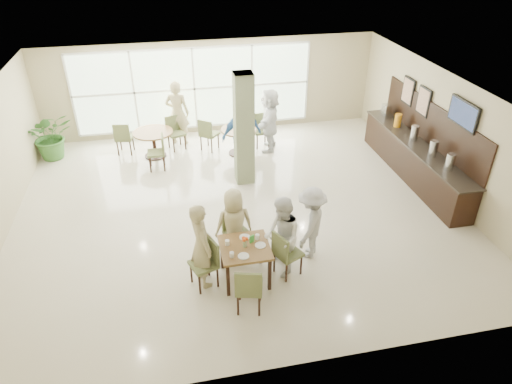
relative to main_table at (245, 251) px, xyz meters
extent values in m
plane|color=beige|center=(0.26, 2.44, -0.65)|extent=(10.00, 10.00, 0.00)
plane|color=white|center=(0.26, 2.44, 2.15)|extent=(10.00, 10.00, 0.00)
plane|color=tan|center=(0.26, 6.94, 0.75)|extent=(10.00, 0.00, 10.00)
plane|color=tan|center=(0.26, -2.06, 0.75)|extent=(10.00, 0.00, 10.00)
plane|color=tan|center=(5.26, 2.44, 0.75)|extent=(0.00, 9.00, 9.00)
plane|color=silver|center=(-0.24, 6.91, 0.75)|extent=(7.00, 0.00, 7.00)
cube|color=#5C6A4A|center=(0.66, 3.64, 0.75)|extent=(0.45, 0.45, 2.80)
cube|color=brown|center=(0.00, 0.00, 0.08)|extent=(0.89, 0.89, 0.05)
cube|color=black|center=(-0.38, -0.38, -0.30)|extent=(0.06, 0.06, 0.70)
cube|color=black|center=(0.38, -0.38, -0.30)|extent=(0.06, 0.06, 0.70)
cube|color=black|center=(-0.38, 0.38, -0.30)|extent=(0.06, 0.06, 0.70)
cube|color=black|center=(0.38, 0.38, -0.30)|extent=(0.06, 0.06, 0.70)
cylinder|color=brown|center=(-1.56, 5.50, 0.08)|extent=(1.10, 1.10, 0.04)
cylinder|color=black|center=(-1.56, 5.50, -0.29)|extent=(0.10, 0.10, 0.71)
cylinder|color=black|center=(-1.56, 5.50, -0.63)|extent=(0.60, 0.60, 0.03)
cylinder|color=brown|center=(0.79, 5.19, 0.08)|extent=(1.00, 1.00, 0.04)
cylinder|color=black|center=(0.79, 5.19, -0.29)|extent=(0.10, 0.10, 0.71)
cylinder|color=black|center=(0.79, 5.19, -0.63)|extent=(0.60, 0.60, 0.03)
cylinder|color=white|center=(0.27, 0.17, 0.15)|extent=(0.08, 0.08, 0.10)
cylinder|color=white|center=(-0.30, 0.11, 0.15)|extent=(0.08, 0.08, 0.10)
cylinder|color=white|center=(-0.27, -0.24, 0.15)|extent=(0.08, 0.08, 0.10)
cylinder|color=white|center=(-0.07, -0.27, 0.11)|extent=(0.20, 0.20, 0.01)
cylinder|color=white|center=(0.05, 0.27, 0.11)|extent=(0.20, 0.20, 0.01)
cylinder|color=white|center=(0.28, -0.03, 0.11)|extent=(0.20, 0.20, 0.01)
cylinder|color=#99B27F|center=(0.00, 0.00, 0.16)|extent=(0.07, 0.07, 0.12)
sphere|color=#F65414|center=(0.03, 0.00, 0.27)|extent=(0.07, 0.07, 0.07)
sphere|color=#F65414|center=(-0.02, 0.03, 0.27)|extent=(0.07, 0.07, 0.07)
sphere|color=#F65414|center=(-0.01, -0.03, 0.27)|extent=(0.07, 0.07, 0.07)
cube|color=green|center=(0.15, 0.10, 0.18)|extent=(0.10, 0.07, 0.15)
cube|color=black|center=(4.94, 2.94, -0.20)|extent=(0.60, 4.60, 0.90)
cube|color=black|center=(4.94, 2.94, 0.27)|extent=(0.64, 4.70, 0.04)
cube|color=black|center=(5.23, 2.94, 0.80)|extent=(0.04, 4.60, 1.00)
cylinder|color=silver|center=(4.94, 1.54, 0.49)|extent=(0.20, 0.20, 0.40)
cylinder|color=silver|center=(4.94, 2.24, 0.49)|extent=(0.20, 0.20, 0.40)
cylinder|color=silver|center=(4.94, 3.14, 0.49)|extent=(0.20, 0.20, 0.40)
cylinder|color=orange|center=(4.94, 4.04, 0.47)|extent=(0.18, 0.18, 0.36)
cube|color=silver|center=(4.94, 4.74, 0.47)|extent=(0.18, 0.30, 0.36)
cube|color=black|center=(5.20, 1.84, 1.50)|extent=(0.06, 1.00, 0.58)
cube|color=#7F99CC|center=(5.18, 1.84, 1.50)|extent=(0.01, 0.92, 0.50)
cube|color=black|center=(5.21, 3.44, 1.20)|extent=(0.04, 0.55, 0.70)
cube|color=brown|center=(5.19, 3.44, 1.20)|extent=(0.01, 0.47, 0.62)
cube|color=black|center=(5.21, 4.24, 1.20)|extent=(0.04, 0.55, 0.70)
cube|color=brown|center=(5.19, 4.24, 1.20)|extent=(0.01, 0.47, 0.62)
imported|color=#376D2B|center=(-4.31, 6.00, 0.01)|extent=(1.50, 1.50, 1.32)
imported|color=tan|center=(-0.77, 0.08, 0.19)|extent=(0.56, 0.70, 1.69)
imported|color=tan|center=(-0.08, 0.69, 0.11)|extent=(0.77, 0.47, 1.52)
imported|color=white|center=(0.70, 0.07, 0.15)|extent=(0.61, 0.78, 1.61)
imported|color=#B4B4B6|center=(1.38, 0.45, 0.11)|extent=(1.02, 1.14, 1.53)
imported|color=#3E76BC|center=(0.72, 4.27, 0.32)|extent=(1.28, 0.98, 1.93)
imported|color=white|center=(1.70, 5.30, 0.25)|extent=(1.26, 1.82, 1.80)
imported|color=tan|center=(-0.82, 6.23, 0.30)|extent=(0.79, 0.63, 1.89)
camera|label=1|loc=(-1.12, -6.39, 5.22)|focal=32.00mm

